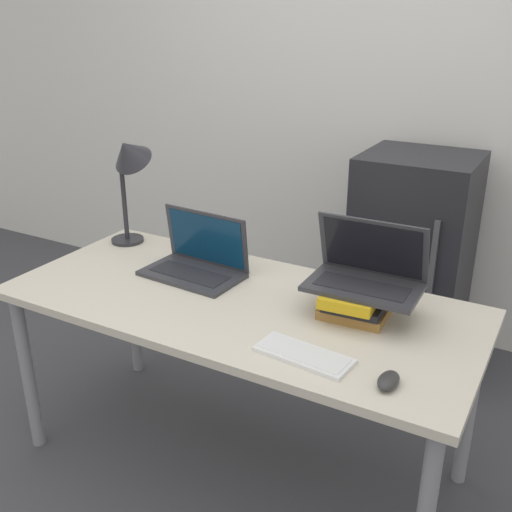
{
  "coord_description": "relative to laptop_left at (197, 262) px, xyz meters",
  "views": [
    {
      "loc": [
        0.98,
        -1.24,
        1.65
      ],
      "look_at": [
        0.07,
        0.38,
        0.89
      ],
      "focal_mm": 42.0,
      "sensor_mm": 36.0,
      "label": 1
    }
  ],
  "objects": [
    {
      "name": "mouse",
      "position": [
        0.88,
        -0.36,
        -0.03
      ],
      "size": [
        0.06,
        0.1,
        0.03
      ],
      "color": "#2D2D2D",
      "rests_on": "desk"
    },
    {
      "name": "wireless_keyboard",
      "position": [
        0.61,
        -0.35,
        -0.04
      ],
      "size": [
        0.3,
        0.15,
        0.01
      ],
      "color": "white",
      "rests_on": "desk"
    },
    {
      "name": "laptop_on_books",
      "position": [
        0.67,
        0.01,
        0.09
      ],
      "size": [
        0.37,
        0.23,
        0.23
      ],
      "color": "#333338",
      "rests_on": "book_stack"
    },
    {
      "name": "mini_fridge",
      "position": [
        0.59,
        0.94,
        -0.23
      ],
      "size": [
        0.51,
        0.5,
        1.06
      ],
      "color": "#232328",
      "rests_on": "ground_plane"
    },
    {
      "name": "wall_back",
      "position": [
        0.25,
        1.3,
        0.59
      ],
      "size": [
        8.0,
        0.05,
        2.7
      ],
      "color": "silver",
      "rests_on": "ground_plane"
    },
    {
      "name": "book_stack",
      "position": [
        0.65,
        -0.01,
        -0.0
      ],
      "size": [
        0.23,
        0.27,
        0.09
      ],
      "color": "olive",
      "rests_on": "desk"
    },
    {
      "name": "desk_lamp",
      "position": [
        -0.4,
        0.1,
        0.32
      ],
      "size": [
        0.23,
        0.2,
        0.5
      ],
      "color": "#28282D",
      "rests_on": "desk"
    },
    {
      "name": "laptop_left",
      "position": [
        0.0,
        0.0,
        0.0
      ],
      "size": [
        0.39,
        0.25,
        0.24
      ],
      "color": "#333338",
      "rests_on": "desk"
    },
    {
      "name": "desk",
      "position": [
        0.25,
        -0.12,
        -0.12
      ],
      "size": [
        1.67,
        0.75,
        0.71
      ],
      "color": "beige",
      "rests_on": "ground_plane"
    }
  ]
}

